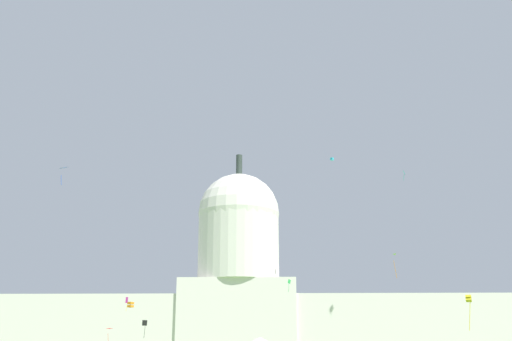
% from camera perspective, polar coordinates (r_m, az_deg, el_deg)
% --- Properties ---
extents(capitol_building, '(146.51, 23.24, 60.90)m').
position_cam_1_polar(capitol_building, '(180.60, -1.61, -11.86)').
color(capitol_building, silver).
rests_on(capitol_building, ground_plane).
extents(kite_green_mid, '(0.74, 0.69, 2.84)m').
position_cam_1_polar(kite_green_mid, '(149.77, 2.97, -9.92)').
color(kite_green_mid, green).
extents(kite_black_low, '(1.04, 0.65, 3.66)m').
position_cam_1_polar(kite_black_low, '(141.02, -9.87, -13.31)').
color(kite_black_low, black).
extents(kite_yellow_low, '(0.83, 0.87, 4.08)m').
position_cam_1_polar(kite_yellow_low, '(80.25, 18.38, -10.85)').
color(kite_yellow_low, yellow).
extents(kite_orange_low, '(1.09, 1.09, 0.87)m').
position_cam_1_polar(kite_orange_low, '(109.45, -11.09, -11.63)').
color(kite_orange_low, orange).
extents(kite_magenta_low, '(0.68, 0.30, 3.30)m').
position_cam_1_polar(kite_magenta_low, '(156.59, -11.42, -11.32)').
color(kite_magenta_low, '#D1339E').
extents(kite_cyan_high, '(0.99, 0.99, 0.72)m').
position_cam_1_polar(kite_cyan_high, '(167.76, 6.77, 1.02)').
color(kite_cyan_high, '#33BCDB').
extents(kite_blue_mid, '(1.75, 1.35, 2.47)m').
position_cam_1_polar(kite_blue_mid, '(102.45, -17.00, -0.02)').
color(kite_blue_mid, blue).
extents(kite_red_low, '(1.53, 1.00, 3.91)m').
position_cam_1_polar(kite_red_low, '(142.78, -13.03, -13.76)').
color(kite_red_low, red).
extents(kite_turquoise_high, '(0.59, 0.79, 2.63)m').
position_cam_1_polar(kite_turquoise_high, '(161.67, 13.02, -0.23)').
color(kite_turquoise_high, teal).
extents(kite_lime_mid, '(0.98, 1.78, 4.15)m').
position_cam_1_polar(kite_lime_mid, '(119.49, 12.08, -7.56)').
color(kite_lime_mid, '#8CD133').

